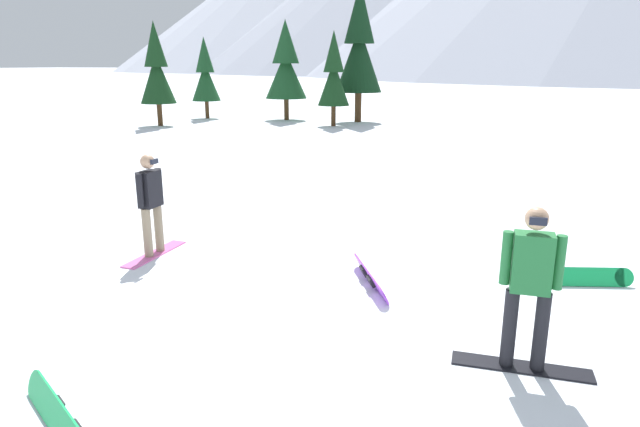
% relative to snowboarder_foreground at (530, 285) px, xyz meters
% --- Properties ---
extents(ground_plane, '(800.00, 800.00, 0.00)m').
position_rel_snowboarder_foreground_xyz_m(ground_plane, '(-3.00, -0.14, -0.98)').
color(ground_plane, white).
extents(snowboarder_foreground, '(1.50, 0.38, 1.83)m').
position_rel_snowboarder_foreground_xyz_m(snowboarder_foreground, '(0.00, 0.00, 0.00)').
color(snowboarder_foreground, black).
rests_on(snowboarder_foreground, ground_plane).
extents(snowboarder_midground, '(0.30, 1.49, 1.77)m').
position_rel_snowboarder_foreground_xyz_m(snowboarder_midground, '(-6.08, 1.76, -0.04)').
color(snowboarder_midground, pink).
rests_on(snowboarder_midground, ground_plane).
extents(loose_snowboard_near_right, '(1.71, 1.02, 0.27)m').
position_rel_snowboarder_foreground_xyz_m(loose_snowboard_near_right, '(-3.88, -2.62, -0.84)').
color(loose_snowboard_near_right, '#19B259').
rests_on(loose_snowboard_near_right, ground_plane).
extents(loose_snowboard_near_left, '(0.99, 1.54, 0.27)m').
position_rel_snowboarder_foreground_xyz_m(loose_snowboard_near_left, '(-2.18, 1.70, -0.84)').
color(loose_snowboard_near_left, '#993FD8').
rests_on(loose_snowboard_near_left, ground_plane).
extents(loose_snowboard_far_spare, '(1.81, 0.69, 0.28)m').
position_rel_snowboarder_foreground_xyz_m(loose_snowboard_far_spare, '(0.67, 2.75, -0.84)').
color(loose_snowboard_far_spare, '#19B259').
rests_on(loose_snowboard_far_spare, ground_plane).
extents(pine_tree_twin, '(2.61, 2.61, 7.61)m').
position_rel_snowboarder_foreground_xyz_m(pine_tree_twin, '(-9.12, 24.98, 3.16)').
color(pine_tree_twin, '#472D19').
rests_on(pine_tree_twin, ground_plane).
extents(pine_tree_tall, '(2.42, 2.42, 5.72)m').
position_rel_snowboarder_foreground_xyz_m(pine_tree_tall, '(-13.46, 24.69, 2.14)').
color(pine_tree_tall, '#472D19').
rests_on(pine_tree_tall, ground_plane).
extents(pine_tree_leaning, '(1.71, 1.71, 4.81)m').
position_rel_snowboarder_foreground_xyz_m(pine_tree_leaning, '(-18.39, 23.88, 1.64)').
color(pine_tree_leaning, '#472D19').
rests_on(pine_tree_leaning, ground_plane).
extents(pine_tree_broad, '(1.68, 1.68, 4.94)m').
position_rel_snowboarder_foreground_xyz_m(pine_tree_broad, '(-9.76, 22.45, 1.71)').
color(pine_tree_broad, '#472D19').
rests_on(pine_tree_broad, ground_plane).
extents(pine_tree_short, '(1.86, 1.86, 5.41)m').
position_rel_snowboarder_foreground_xyz_m(pine_tree_short, '(-18.57, 19.35, 1.97)').
color(pine_tree_short, '#472D19').
rests_on(pine_tree_short, ground_plane).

